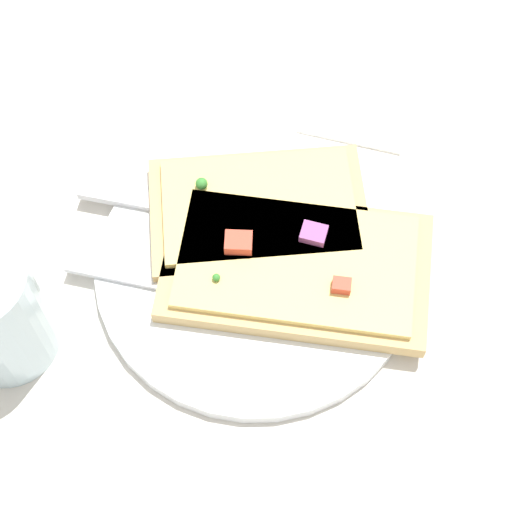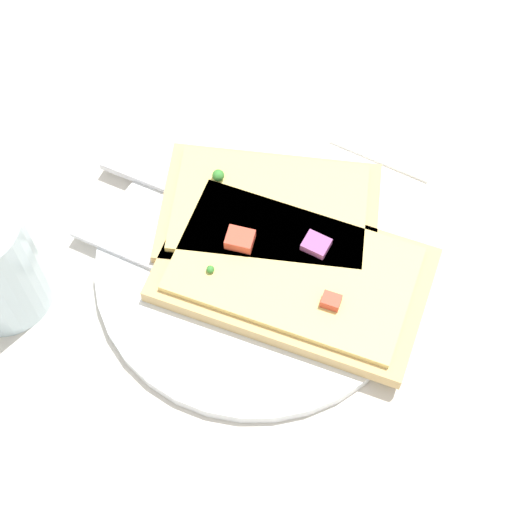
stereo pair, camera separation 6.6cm
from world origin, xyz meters
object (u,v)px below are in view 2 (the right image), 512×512
object	(u,v)px
fork	(216,289)
knife	(202,197)
plate	(256,265)
pizza_slice_main	(291,277)
pizza_slice_corner	(270,213)
napkin	(412,98)

from	to	relation	value
fork	knife	size ratio (longest dim) A/B	1.04
plate	knife	bearing A→B (deg)	64.68
pizza_slice_main	fork	bearing A→B (deg)	-152.71
pizza_slice_corner	knife	bearing A→B (deg)	-11.61
knife	pizza_slice_corner	bearing A→B (deg)	5.62
fork	napkin	distance (m)	0.26
napkin	plate	bearing A→B (deg)	168.19
plate	pizza_slice_main	bearing A→B (deg)	-95.84
plate	napkin	bearing A→B (deg)	-11.81
knife	pizza_slice_main	world-z (taller)	pizza_slice_main
plate	knife	xyz separation A→B (m)	(0.03, 0.07, 0.01)
knife	pizza_slice_main	bearing A→B (deg)	-22.63
knife	pizza_slice_main	size ratio (longest dim) A/B	1.00
plate	napkin	world-z (taller)	plate
pizza_slice_corner	napkin	world-z (taller)	pizza_slice_corner
plate	pizza_slice_main	xyz separation A→B (m)	(-0.00, -0.03, 0.02)
pizza_slice_main	pizza_slice_corner	xyz separation A→B (m)	(0.04, 0.04, -0.00)
fork	pizza_slice_main	world-z (taller)	pizza_slice_main
fork	napkin	size ratio (longest dim) A/B	1.50
pizza_slice_corner	napkin	size ratio (longest dim) A/B	1.32
knife	pizza_slice_main	xyz separation A→B (m)	(-0.03, -0.10, 0.01)
fork	napkin	xyz separation A→B (m)	(0.25, -0.06, -0.01)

